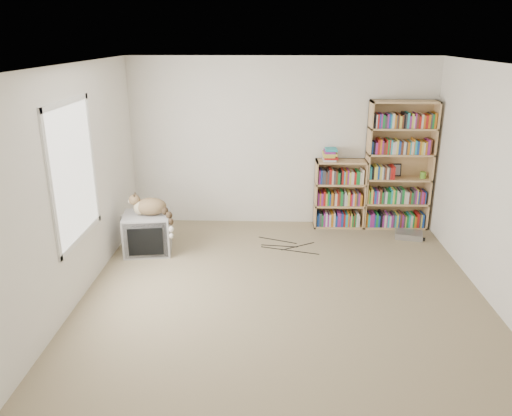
{
  "coord_description": "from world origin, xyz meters",
  "views": [
    {
      "loc": [
        -0.15,
        -4.84,
        2.78
      ],
      "look_at": [
        -0.33,
        1.0,
        0.74
      ],
      "focal_mm": 35.0,
      "sensor_mm": 36.0,
      "label": 1
    }
  ],
  "objects_px": {
    "dvd_player": "(409,235)",
    "cat": "(153,209)",
    "crt_tv": "(148,233)",
    "bookcase_short": "(339,196)",
    "bookcase_tall": "(398,169)"
  },
  "relations": [
    {
      "from": "cat",
      "to": "bookcase_short",
      "type": "bearing_deg",
      "value": 18.38
    },
    {
      "from": "cat",
      "to": "bookcase_tall",
      "type": "bearing_deg",
      "value": 13.19
    },
    {
      "from": "crt_tv",
      "to": "cat",
      "type": "xyz_separation_m",
      "value": [
        0.11,
        -0.04,
        0.35
      ]
    },
    {
      "from": "crt_tv",
      "to": "cat",
      "type": "distance_m",
      "value": 0.37
    },
    {
      "from": "bookcase_tall",
      "to": "bookcase_short",
      "type": "xyz_separation_m",
      "value": [
        -0.84,
        -0.0,
        -0.42
      ]
    },
    {
      "from": "cat",
      "to": "dvd_player",
      "type": "relative_size",
      "value": 1.68
    },
    {
      "from": "crt_tv",
      "to": "bookcase_short",
      "type": "bearing_deg",
      "value": 12.84
    },
    {
      "from": "bookcase_tall",
      "to": "bookcase_short",
      "type": "relative_size",
      "value": 1.84
    },
    {
      "from": "bookcase_short",
      "to": "dvd_player",
      "type": "distance_m",
      "value": 1.15
    },
    {
      "from": "cat",
      "to": "bookcase_tall",
      "type": "height_order",
      "value": "bookcase_tall"
    },
    {
      "from": "cat",
      "to": "bookcase_short",
      "type": "xyz_separation_m",
      "value": [
        2.57,
        1.08,
        -0.13
      ]
    },
    {
      "from": "dvd_player",
      "to": "cat",
      "type": "bearing_deg",
      "value": -157.07
    },
    {
      "from": "bookcase_tall",
      "to": "cat",
      "type": "bearing_deg",
      "value": -162.42
    },
    {
      "from": "bookcase_tall",
      "to": "bookcase_short",
      "type": "height_order",
      "value": "bookcase_tall"
    },
    {
      "from": "crt_tv",
      "to": "bookcase_short",
      "type": "height_order",
      "value": "bookcase_short"
    }
  ]
}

